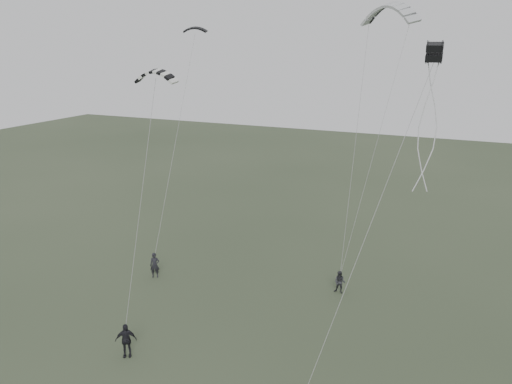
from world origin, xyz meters
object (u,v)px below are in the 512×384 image
at_px(kite_dark_small, 195,28).
at_px(kite_pale_large, 390,5).
at_px(flyer_right, 340,282).
at_px(kite_box, 435,52).
at_px(flyer_left, 155,265).
at_px(kite_striped, 155,71).
at_px(flyer_center, 126,340).

relative_size(kite_dark_small, kite_pale_large, 0.40).
bearing_deg(flyer_right, kite_box, -35.28).
bearing_deg(flyer_right, kite_pale_large, 84.05).
bearing_deg(kite_box, kite_dark_small, 153.23).
height_order(flyer_left, kite_striped, kite_striped).
bearing_deg(kite_box, kite_striped, -179.53).
relative_size(kite_pale_large, kite_striped, 1.68).
bearing_deg(kite_dark_small, kite_pale_large, -12.07).
bearing_deg(kite_striped, kite_dark_small, 102.62).
bearing_deg(kite_striped, flyer_center, -77.04).
bearing_deg(flyer_center, kite_box, -4.00).
relative_size(flyer_right, kite_dark_small, 0.87).
distance_m(flyer_center, kite_pale_large, 25.32).
xyz_separation_m(flyer_center, kite_pale_large, (9.20, 16.52, 16.85)).
distance_m(flyer_left, kite_box, 22.04).
bearing_deg(kite_dark_small, kite_striped, -92.85).
relative_size(flyer_center, kite_dark_small, 1.07).
xyz_separation_m(flyer_left, kite_box, (16.88, -0.99, 14.14)).
distance_m(flyer_right, kite_dark_small, 20.46).
height_order(flyer_right, kite_box, kite_box).
bearing_deg(kite_pale_large, kite_dark_small, -141.18).
xyz_separation_m(flyer_left, flyer_right, (12.16, 2.90, -0.13)).
height_order(flyer_left, kite_dark_small, kite_dark_small).
bearing_deg(flyer_center, flyer_left, 82.77).
bearing_deg(kite_pale_large, flyer_left, -114.97).
height_order(flyer_center, kite_dark_small, kite_dark_small).
distance_m(kite_dark_small, kite_striped, 9.23).
bearing_deg(flyer_center, kite_dark_small, 72.64).
height_order(flyer_center, kite_box, kite_box).
distance_m(flyer_center, kite_dark_small, 22.07).
height_order(kite_dark_small, kite_pale_large, kite_pale_large).
distance_m(flyer_center, kite_box, 20.44).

